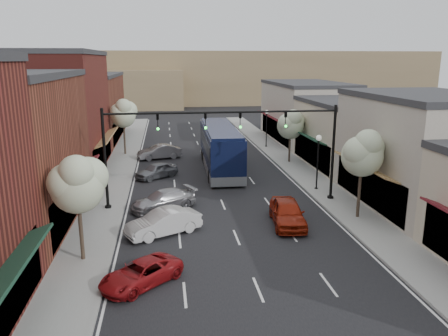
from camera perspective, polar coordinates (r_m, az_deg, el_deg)
name	(u,v)px	position (r m, az deg, el deg)	size (l,w,h in m)	color
ground	(243,252)	(23.94, 2.44, -10.90)	(160.00, 160.00, 0.00)	black
sidewalk_left	(118,171)	(41.35, -13.73, -0.44)	(2.80, 73.00, 0.15)	gray
sidewalk_right	(294,166)	(42.91, 9.16, 0.31)	(2.80, 73.00, 0.15)	gray
curb_left	(133,171)	(41.22, -11.79, -0.37)	(0.25, 73.00, 0.17)	gray
curb_right	(280,166)	(42.53, 7.36, 0.25)	(0.25, 73.00, 0.17)	gray
bldg_left_midfar	(50,113)	(42.90, -21.77, 6.73)	(10.14, 14.10, 10.90)	maroon
bldg_left_far	(83,108)	(58.59, -17.99, 7.49)	(10.14, 18.10, 8.40)	brown
bldg_right_midnear	(423,152)	(33.14, 24.60, 1.97)	(9.14, 12.10, 7.90)	#AAA092
bldg_right_midfar	(351,134)	(43.68, 16.20, 4.31)	(9.14, 12.10, 6.40)	#BDAD96
bldg_right_far	(305,112)	(56.58, 10.55, 7.21)	(9.14, 16.10, 7.40)	#AAA092
hill_far	(179,77)	(111.52, -5.84, 11.78)	(120.00, 30.00, 12.00)	#7A6647
hill_near	(66,89)	(101.77, -19.98, 9.70)	(50.00, 20.00, 8.00)	#7A6647
signal_mast_right	(302,139)	(31.36, 10.11, 3.74)	(8.22, 0.46, 7.00)	black
signal_mast_left	(140,143)	(29.92, -10.89, 3.22)	(8.22, 0.46, 7.00)	black
tree_right_near	(363,152)	(28.69, 17.75, 2.00)	(2.85, 2.65, 5.95)	#47382B
tree_right_far	(291,123)	(43.53, 8.75, 5.77)	(2.85, 2.65, 5.43)	#47382B
tree_left_near	(78,183)	(22.53, -18.57, -1.81)	(2.85, 2.65, 5.69)	#47382B
tree_left_far	(124,113)	(47.83, -12.99, 7.04)	(2.85, 2.65, 6.13)	#47382B
lamp_post_near	(318,153)	(34.69, 12.18, 1.89)	(0.44, 0.44, 4.44)	black
lamp_post_far	(267,122)	(51.24, 5.59, 5.96)	(0.44, 0.44, 4.44)	black
coach_bus	(220,147)	(40.82, -0.51, 2.70)	(3.21, 13.37, 4.06)	black
red_hatchback	(287,212)	(27.63, 8.28, -5.76)	(1.91, 4.74, 1.62)	maroon
parked_car_a	(141,273)	(20.88, -10.79, -13.38)	(1.85, 4.01, 1.11)	maroon
parked_car_b	(163,222)	(26.16, -7.91, -7.05)	(1.57, 4.49, 1.48)	silver
parked_car_c	(163,200)	(30.43, -7.92, -4.16)	(1.88, 4.62, 1.34)	#95959A
parked_car_d	(156,171)	(38.53, -8.81, -0.33)	(1.59, 3.94, 1.34)	slate
parked_car_e	(159,152)	(46.00, -8.46, 2.09)	(1.56, 4.46, 1.47)	gray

